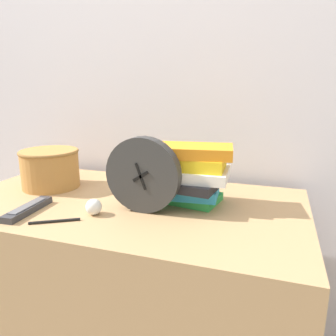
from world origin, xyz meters
The scene contains 8 objects.
wall_back centered at (0.00, 0.72, 1.20)m, with size 6.00×0.04×2.40m.
desk centered at (0.00, 0.32, 0.35)m, with size 1.17×0.65×0.71m.
desk_clock centered at (0.09, 0.26, 0.83)m, with size 0.23×0.04×0.23m.
book_stack centered at (0.21, 0.37, 0.81)m, with size 0.27×0.21×0.19m.
basket centered at (-0.34, 0.38, 0.79)m, with size 0.22×0.22×0.14m.
tv_remote centered at (-0.24, 0.14, 0.72)m, with size 0.05×0.20×0.02m.
crumpled_paper_ball centered at (-0.04, 0.18, 0.73)m, with size 0.05×0.05×0.05m.
pen centered at (-0.12, 0.10, 0.71)m, with size 0.12×0.08×0.01m.
Camera 1 is at (0.46, -0.62, 1.09)m, focal length 35.00 mm.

